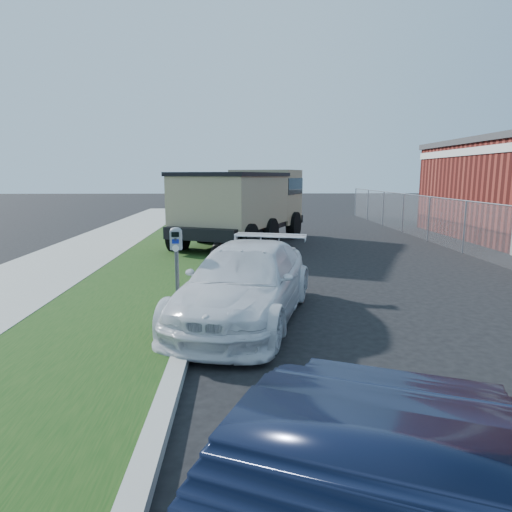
{
  "coord_description": "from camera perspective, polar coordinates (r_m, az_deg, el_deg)",
  "views": [
    {
      "loc": [
        -1.73,
        -8.35,
        2.66
      ],
      "look_at": [
        -1.4,
        1.0,
        1.0
      ],
      "focal_mm": 32.0,
      "sensor_mm": 36.0,
      "label": 1
    }
  ],
  "objects": [
    {
      "name": "chainlink_fence",
      "position": [
        17.25,
        24.69,
        4.49
      ],
      "size": [
        0.06,
        30.06,
        30.0
      ],
      "color": "slate",
      "rests_on": "ground"
    },
    {
      "name": "white_wagon",
      "position": [
        8.51,
        -1.33,
        -3.29
      ],
      "size": [
        3.16,
        5.14,
        1.39
      ],
      "primitive_type": "imported",
      "rotation": [
        0.0,
        0.0,
        -0.27
      ],
      "color": "white",
      "rests_on": "ground"
    },
    {
      "name": "ground",
      "position": [
        8.93,
        9.32,
        -7.4
      ],
      "size": [
        120.0,
        120.0,
        0.0
      ],
      "primitive_type": "plane",
      "color": "black",
      "rests_on": "ground"
    },
    {
      "name": "streetside",
      "position": [
        11.34,
        -21.79,
        -3.89
      ],
      "size": [
        6.12,
        50.0,
        0.15
      ],
      "color": "gray",
      "rests_on": "ground"
    },
    {
      "name": "dump_truck",
      "position": [
        17.87,
        -1.23,
        6.74
      ],
      "size": [
        5.37,
        7.81,
        2.89
      ],
      "rotation": [
        0.0,
        0.0,
        -0.41
      ],
      "color": "black",
      "rests_on": "ground"
    },
    {
      "name": "parking_meter",
      "position": [
        8.47,
        -9.92,
        0.62
      ],
      "size": [
        0.22,
        0.16,
        1.58
      ],
      "rotation": [
        0.0,
        0.0,
        -0.03
      ],
      "color": "#3F4247",
      "rests_on": "ground"
    }
  ]
}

